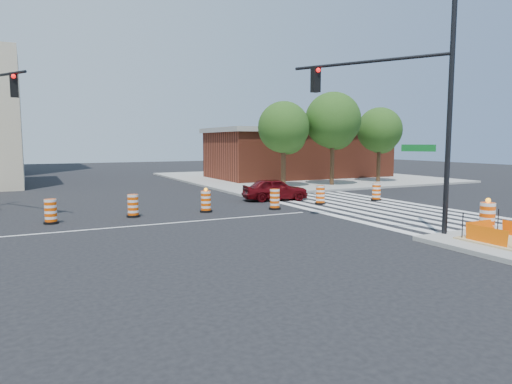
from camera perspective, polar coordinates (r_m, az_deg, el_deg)
ground at (r=19.26m, az=-12.01°, el=-3.95°), size 120.00×120.00×0.00m
sidewalk_ne at (r=43.02m, az=5.33°, el=1.84°), size 22.00×22.00×0.15m
crosswalk_east at (r=24.39m, az=13.72°, el=-1.84°), size 6.75×13.50×0.01m
lane_centerline at (r=19.26m, az=-12.01°, el=-3.93°), size 14.00×0.12×0.01m
excavation_pit at (r=16.93m, az=28.65°, el=-5.22°), size 2.20×2.20×0.90m
brick_storefront at (r=42.91m, az=5.36°, el=4.83°), size 16.50×8.50×4.60m
red_coupe at (r=26.43m, az=2.40°, el=0.34°), size 3.98×2.13×1.29m
signal_pole_se at (r=17.66m, az=17.68°, el=10.99°), size 3.15×5.32×8.01m
pit_drum at (r=18.05m, az=26.93°, el=-3.00°), size 0.64×0.64×1.27m
tree_north_c at (r=33.08m, az=3.51°, el=7.71°), size 3.73×3.69×6.28m
tree_north_d at (r=34.91m, az=9.61°, el=8.46°), size 4.17×4.17×7.08m
tree_north_e at (r=38.63m, az=15.19°, el=7.19°), size 3.63×3.63×6.17m
median_drum_2 at (r=20.69m, az=-24.28°, el=-2.32°), size 0.60×0.60×1.02m
median_drum_3 at (r=21.28m, az=-15.12°, el=-1.76°), size 0.60×0.60×1.02m
median_drum_4 at (r=22.11m, az=-6.28°, el=-1.26°), size 0.60×0.60×1.18m
median_drum_5 at (r=22.89m, az=2.36°, el=-0.99°), size 0.60×0.60×1.02m
median_drum_6 at (r=25.00m, az=8.04°, el=-0.44°), size 0.60×0.60×1.02m
median_drum_7 at (r=27.17m, az=14.81°, el=-0.05°), size 0.60×0.60×1.02m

